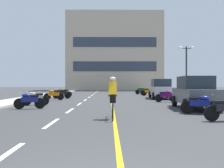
{
  "coord_description": "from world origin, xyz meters",
  "views": [
    {
      "loc": [
        0.06,
        -2.7,
        1.43
      ],
      "look_at": [
        0.29,
        19.12,
        1.36
      ],
      "focal_mm": 39.08,
      "sensor_mm": 36.0,
      "label": 1
    }
  ],
  "objects_px": {
    "cyclist_rider": "(113,97)",
    "motorcycle_6": "(166,96)",
    "motorcycle_8": "(62,94)",
    "motorcycle_11": "(147,91)",
    "motorcycle_3": "(200,104)",
    "motorcycle_4": "(29,100)",
    "motorcycle_7": "(54,95)",
    "motorcycle_10": "(149,92)",
    "motorcycle_12": "(141,91)",
    "parked_car_mid": "(161,89)",
    "parked_car_near": "(195,92)",
    "street_lamp_mid": "(186,60)",
    "motorcycle_9": "(64,92)",
    "motorcycle_5": "(35,98)"
  },
  "relations": [
    {
      "from": "parked_car_mid",
      "to": "motorcycle_5",
      "type": "relative_size",
      "value": 2.52
    },
    {
      "from": "motorcycle_6",
      "to": "motorcycle_10",
      "type": "bearing_deg",
      "value": 88.85
    },
    {
      "from": "motorcycle_4",
      "to": "motorcycle_7",
      "type": "height_order",
      "value": "same"
    },
    {
      "from": "cyclist_rider",
      "to": "motorcycle_7",
      "type": "bearing_deg",
      "value": 114.18
    },
    {
      "from": "motorcycle_9",
      "to": "motorcycle_3",
      "type": "bearing_deg",
      "value": -57.7
    },
    {
      "from": "motorcycle_7",
      "to": "motorcycle_8",
      "type": "xyz_separation_m",
      "value": [
        0.28,
        2.03,
        0.0
      ]
    },
    {
      "from": "motorcycle_8",
      "to": "motorcycle_9",
      "type": "xyz_separation_m",
      "value": [
        -0.32,
        2.66,
        0.0
      ]
    },
    {
      "from": "street_lamp_mid",
      "to": "motorcycle_8",
      "type": "relative_size",
      "value": 2.78
    },
    {
      "from": "motorcycle_10",
      "to": "motorcycle_11",
      "type": "distance_m",
      "value": 2.18
    },
    {
      "from": "motorcycle_6",
      "to": "motorcycle_8",
      "type": "xyz_separation_m",
      "value": [
        -8.75,
        4.2,
        0.0
      ]
    },
    {
      "from": "cyclist_rider",
      "to": "motorcycle_12",
      "type": "bearing_deg",
      "value": 79.48
    },
    {
      "from": "parked_car_mid",
      "to": "motorcycle_3",
      "type": "relative_size",
      "value": 2.58
    },
    {
      "from": "motorcycle_3",
      "to": "motorcycle_5",
      "type": "xyz_separation_m",
      "value": [
        -8.93,
        4.48,
        0.0
      ]
    },
    {
      "from": "motorcycle_12",
      "to": "cyclist_rider",
      "type": "height_order",
      "value": "cyclist_rider"
    },
    {
      "from": "motorcycle_9",
      "to": "motorcycle_10",
      "type": "bearing_deg",
      "value": 14.73
    },
    {
      "from": "parked_car_mid",
      "to": "parked_car_near",
      "type": "bearing_deg",
      "value": -90.04
    },
    {
      "from": "motorcycle_10",
      "to": "cyclist_rider",
      "type": "relative_size",
      "value": 0.96
    },
    {
      "from": "cyclist_rider",
      "to": "motorcycle_6",
      "type": "bearing_deg",
      "value": 64.18
    },
    {
      "from": "motorcycle_3",
      "to": "motorcycle_8",
      "type": "distance_m",
      "value": 14.35
    },
    {
      "from": "parked_car_near",
      "to": "motorcycle_6",
      "type": "relative_size",
      "value": 2.52
    },
    {
      "from": "motorcycle_6",
      "to": "cyclist_rider",
      "type": "height_order",
      "value": "cyclist_rider"
    },
    {
      "from": "motorcycle_5",
      "to": "motorcycle_7",
      "type": "xyz_separation_m",
      "value": [
        0.04,
        4.97,
        0.0
      ]
    },
    {
      "from": "street_lamp_mid",
      "to": "motorcycle_6",
      "type": "xyz_separation_m",
      "value": [
        -2.8,
        -3.96,
        -3.15
      ]
    },
    {
      "from": "motorcycle_8",
      "to": "motorcycle_10",
      "type": "relative_size",
      "value": 1.0
    },
    {
      "from": "motorcycle_11",
      "to": "motorcycle_12",
      "type": "bearing_deg",
      "value": 104.98
    },
    {
      "from": "motorcycle_5",
      "to": "motorcycle_6",
      "type": "height_order",
      "value": "same"
    },
    {
      "from": "motorcycle_5",
      "to": "cyclist_rider",
      "type": "bearing_deg",
      "value": -50.03
    },
    {
      "from": "motorcycle_6",
      "to": "cyclist_rider",
      "type": "bearing_deg",
      "value": -115.82
    },
    {
      "from": "motorcycle_7",
      "to": "motorcycle_8",
      "type": "height_order",
      "value": "same"
    },
    {
      "from": "motorcycle_6",
      "to": "motorcycle_7",
      "type": "relative_size",
      "value": 1.0
    },
    {
      "from": "parked_car_mid",
      "to": "motorcycle_5",
      "type": "xyz_separation_m",
      "value": [
        -9.57,
        -7.03,
        -0.44
      ]
    },
    {
      "from": "motorcycle_3",
      "to": "cyclist_rider",
      "type": "xyz_separation_m",
      "value": [
        -4.04,
        -1.36,
        0.41
      ]
    },
    {
      "from": "motorcycle_7",
      "to": "motorcycle_11",
      "type": "xyz_separation_m",
      "value": [
        9.29,
        9.29,
        0.0
      ]
    },
    {
      "from": "motorcycle_8",
      "to": "motorcycle_11",
      "type": "height_order",
      "value": "same"
    },
    {
      "from": "parked_car_near",
      "to": "motorcycle_3",
      "type": "xyz_separation_m",
      "value": [
        -0.63,
        -2.44,
        -0.44
      ]
    },
    {
      "from": "motorcycle_3",
      "to": "motorcycle_4",
      "type": "relative_size",
      "value": 0.98
    },
    {
      "from": "motorcycle_11",
      "to": "cyclist_rider",
      "type": "xyz_separation_m",
      "value": [
        -4.44,
        -20.1,
        0.41
      ]
    },
    {
      "from": "motorcycle_9",
      "to": "motorcycle_10",
      "type": "height_order",
      "value": "same"
    },
    {
      "from": "motorcycle_3",
      "to": "motorcycle_12",
      "type": "xyz_separation_m",
      "value": [
        -0.02,
        20.3,
        0.0
      ]
    },
    {
      "from": "street_lamp_mid",
      "to": "motorcycle_6",
      "type": "height_order",
      "value": "street_lamp_mid"
    },
    {
      "from": "motorcycle_7",
      "to": "motorcycle_12",
      "type": "relative_size",
      "value": 1.04
    },
    {
      "from": "parked_car_mid",
      "to": "motorcycle_7",
      "type": "height_order",
      "value": "parked_car_mid"
    },
    {
      "from": "parked_car_mid",
      "to": "motorcycle_5",
      "type": "height_order",
      "value": "parked_car_mid"
    },
    {
      "from": "motorcycle_3",
      "to": "cyclist_rider",
      "type": "height_order",
      "value": "cyclist_rider"
    },
    {
      "from": "parked_car_mid",
      "to": "cyclist_rider",
      "type": "height_order",
      "value": "parked_car_mid"
    },
    {
      "from": "parked_car_mid",
      "to": "motorcycle_11",
      "type": "relative_size",
      "value": 2.61
    },
    {
      "from": "motorcycle_8",
      "to": "motorcycle_11",
      "type": "bearing_deg",
      "value": 38.88
    },
    {
      "from": "parked_car_near",
      "to": "motorcycle_12",
      "type": "distance_m",
      "value": 17.88
    },
    {
      "from": "motorcycle_4",
      "to": "motorcycle_6",
      "type": "distance_m",
      "value": 10.03
    },
    {
      "from": "street_lamp_mid",
      "to": "motorcycle_6",
      "type": "relative_size",
      "value": 2.78
    }
  ]
}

